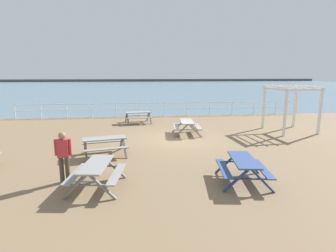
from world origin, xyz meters
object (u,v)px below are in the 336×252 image
at_px(picnic_table_near_left, 187,124).
at_px(visitor, 63,154).
at_px(picnic_table_mid_centre, 243,165).
at_px(picnic_table_seaward, 96,169).
at_px(lattice_pergola, 291,98).
at_px(picnic_table_far_right, 138,115).
at_px(picnic_table_corner, 104,142).

bearing_deg(picnic_table_near_left, visitor, 145.59).
bearing_deg(picnic_table_mid_centre, picnic_table_seaward, 97.24).
height_order(picnic_table_mid_centre, lattice_pergola, lattice_pergola).
xyz_separation_m(picnic_table_far_right, picnic_table_corner, (-1.46, -7.45, 0.00)).
height_order(picnic_table_far_right, picnic_table_corner, same).
bearing_deg(visitor, picnic_table_corner, 160.65).
distance_m(picnic_table_far_right, picnic_table_corner, 7.59).
height_order(picnic_table_near_left, lattice_pergola, lattice_pergola).
bearing_deg(picnic_table_seaward, lattice_pergola, -48.29).
xyz_separation_m(picnic_table_mid_centre, picnic_table_far_right, (-3.30, 10.84, 0.00)).
bearing_deg(picnic_table_mid_centre, picnic_table_corner, 62.84).
relative_size(picnic_table_mid_centre, visitor, 1.20).
bearing_deg(picnic_table_near_left, lattice_pergola, -83.95).
xyz_separation_m(picnic_table_near_left, picnic_table_far_right, (-2.75, 3.87, 0.00)).
relative_size(picnic_table_mid_centre, picnic_table_seaward, 1.01).
bearing_deg(picnic_table_corner, picnic_table_seaward, -100.84).
bearing_deg(lattice_pergola, visitor, -155.25).
distance_m(visitor, lattice_pergola, 13.21).
distance_m(picnic_table_mid_centre, picnic_table_corner, 5.85).
relative_size(picnic_table_near_left, picnic_table_far_right, 0.95).
bearing_deg(lattice_pergola, picnic_table_seaward, -150.61).
distance_m(picnic_table_near_left, picnic_table_far_right, 4.75).
height_order(visitor, lattice_pergola, lattice_pergola).
bearing_deg(picnic_table_near_left, picnic_table_seaward, 154.12).
bearing_deg(visitor, picnic_table_near_left, 140.40).
bearing_deg(picnic_table_seaward, picnic_table_near_left, -23.03).
distance_m(picnic_table_seaward, lattice_pergola, 12.62).
relative_size(picnic_table_mid_centre, lattice_pergola, 0.73).
xyz_separation_m(picnic_table_near_left, picnic_table_mid_centre, (0.55, -6.98, 0.00)).
relative_size(picnic_table_near_left, lattice_pergola, 0.70).
bearing_deg(picnic_table_far_right, picnic_table_seaward, -106.71).
xyz_separation_m(picnic_table_mid_centre, visitor, (-5.70, 0.64, 0.36)).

